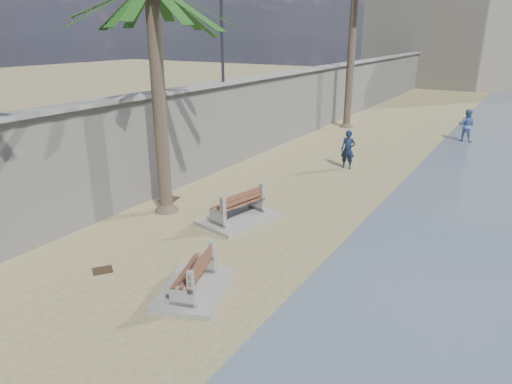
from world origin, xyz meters
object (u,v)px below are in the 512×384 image
at_px(bench_far, 238,208).
at_px(person_a, 348,147).
at_px(person_b, 467,124).
at_px(bench_near, 194,277).

distance_m(bench_far, person_a, 7.27).
xyz_separation_m(person_a, person_b, (3.53, 8.20, -0.00)).
xyz_separation_m(bench_near, bench_far, (-1.40, 3.93, 0.05)).
bearing_deg(bench_near, bench_far, 109.61).
relative_size(bench_near, person_b, 1.25).
xyz_separation_m(bench_near, person_a, (-0.58, 11.14, 0.58)).
height_order(bench_near, bench_far, bench_far).
height_order(bench_near, person_a, person_a).
bearing_deg(person_a, bench_far, -100.66).
bearing_deg(bench_far, bench_near, -70.39).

